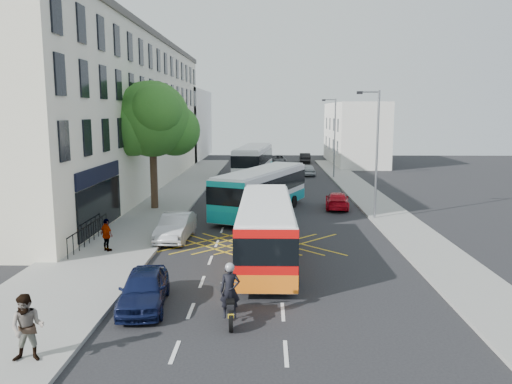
# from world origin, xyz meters

# --- Properties ---
(ground) EXTENTS (120.00, 120.00, 0.00)m
(ground) POSITION_xyz_m (0.00, 0.00, 0.00)
(ground) COLOR black
(ground) RESTS_ON ground
(pavement_left) EXTENTS (5.00, 70.00, 0.15)m
(pavement_left) POSITION_xyz_m (-8.50, 15.00, 0.07)
(pavement_left) COLOR gray
(pavement_left) RESTS_ON ground
(pavement_right) EXTENTS (3.00, 70.00, 0.15)m
(pavement_right) POSITION_xyz_m (7.50, 15.00, 0.07)
(pavement_right) COLOR gray
(pavement_right) RESTS_ON ground
(terrace_main) EXTENTS (8.30, 45.00, 13.50)m
(terrace_main) POSITION_xyz_m (-14.00, 24.49, 6.76)
(terrace_main) COLOR #EBE4C5
(terrace_main) RESTS_ON ground
(terrace_far) EXTENTS (8.00, 20.00, 10.00)m
(terrace_far) POSITION_xyz_m (-14.00, 55.00, 5.00)
(terrace_far) COLOR silver
(terrace_far) RESTS_ON ground
(building_right) EXTENTS (6.00, 18.00, 8.00)m
(building_right) POSITION_xyz_m (11.00, 48.00, 4.00)
(building_right) COLOR silver
(building_right) RESTS_ON ground
(street_tree) EXTENTS (6.30, 5.70, 8.80)m
(street_tree) POSITION_xyz_m (-8.51, 14.97, 6.29)
(street_tree) COLOR #382619
(street_tree) RESTS_ON pavement_left
(lamp_near) EXTENTS (1.45, 0.15, 8.00)m
(lamp_near) POSITION_xyz_m (6.20, 12.00, 4.62)
(lamp_near) COLOR slate
(lamp_near) RESTS_ON pavement_right
(lamp_far) EXTENTS (1.45, 0.15, 8.00)m
(lamp_far) POSITION_xyz_m (6.20, 32.00, 4.62)
(lamp_far) COLOR slate
(lamp_far) RESTS_ON pavement_right
(railings) EXTENTS (0.08, 5.60, 1.14)m
(railings) POSITION_xyz_m (-9.70, 5.30, 0.72)
(railings) COLOR black
(railings) RESTS_ON pavement_left
(bus_near) EXTENTS (2.59, 10.22, 2.87)m
(bus_near) POSITION_xyz_m (-0.62, 2.87, 1.51)
(bus_near) COLOR silver
(bus_near) RESTS_ON ground
(bus_mid) EXTENTS (6.43, 10.88, 3.02)m
(bus_mid) POSITION_xyz_m (-0.94, 13.80, 1.59)
(bus_mid) COLOR silver
(bus_mid) RESTS_ON ground
(bus_far) EXTENTS (3.98, 11.94, 3.30)m
(bus_far) POSITION_xyz_m (-2.04, 32.73, 1.74)
(bus_far) COLOR silver
(bus_far) RESTS_ON ground
(motorbike) EXTENTS (0.74, 2.27, 2.02)m
(motorbike) POSITION_xyz_m (-1.76, -3.83, 0.95)
(motorbike) COLOR black
(motorbike) RESTS_ON ground
(parked_car_blue) EXTENTS (1.98, 4.06, 1.33)m
(parked_car_blue) POSITION_xyz_m (-4.90, -2.66, 0.67)
(parked_car_blue) COLOR #0D1537
(parked_car_blue) RESTS_ON ground
(parked_car_silver) EXTENTS (1.70, 4.36, 1.42)m
(parked_car_silver) POSITION_xyz_m (-5.48, 6.73, 0.71)
(parked_car_silver) COLOR #B2B5BA
(parked_car_silver) RESTS_ON ground
(red_hatchback) EXTENTS (2.08, 4.16, 1.16)m
(red_hatchback) POSITION_xyz_m (4.43, 15.80, 0.58)
(red_hatchback) COLOR #B80716
(red_hatchback) RESTS_ON ground
(distant_car_grey) EXTENTS (2.27, 4.49, 1.22)m
(distant_car_grey) POSITION_xyz_m (0.81, 45.78, 0.61)
(distant_car_grey) COLOR #3E4046
(distant_car_grey) RESTS_ON ground
(distant_car_silver) EXTENTS (1.58, 3.64, 1.22)m
(distant_car_silver) POSITION_xyz_m (3.81, 34.48, 0.61)
(distant_car_silver) COLOR #AFB3B7
(distant_car_silver) RESTS_ON ground
(distant_car_dark) EXTENTS (1.52, 4.05, 1.32)m
(distant_car_dark) POSITION_xyz_m (4.49, 48.28, 0.66)
(distant_car_dark) COLOR black
(distant_car_dark) RESTS_ON ground
(pedestrian_near) EXTENTS (0.99, 0.81, 1.88)m
(pedestrian_near) POSITION_xyz_m (-7.00, -6.86, 1.09)
(pedestrian_near) COLOR gray
(pedestrian_near) RESTS_ON pavement_left
(pedestrian_far) EXTENTS (0.97, 0.90, 1.60)m
(pedestrian_far) POSITION_xyz_m (-8.33, 3.93, 0.95)
(pedestrian_far) COLOR gray
(pedestrian_far) RESTS_ON pavement_left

